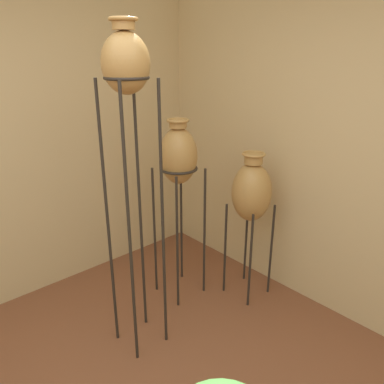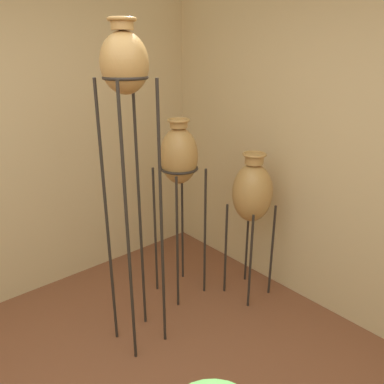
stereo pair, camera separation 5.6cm
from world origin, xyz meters
name	(u,v)px [view 2 (the right image)]	position (x,y,z in m)	size (l,w,h in m)	color
vase_stand_tall	(125,80)	(0.78, 1.00, 1.83)	(0.28, 0.28, 2.16)	#28231E
vase_stand_medium	(179,159)	(1.38, 1.27, 1.20)	(0.32, 0.32, 1.51)	#28231E
vase_stand_short	(252,193)	(1.80, 0.86, 0.93)	(0.32, 0.32, 1.26)	#28231E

